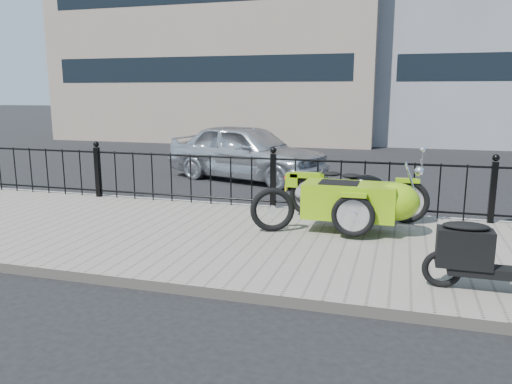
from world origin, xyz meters
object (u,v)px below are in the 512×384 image
(scooter, at_px, (490,255))
(spare_tire, at_px, (272,210))
(motorcycle_sidecar, at_px, (362,199))
(sedan_car, at_px, (247,152))

(scooter, height_order, spare_tire, scooter)
(scooter, bearing_deg, motorcycle_sidecar, 125.85)
(scooter, xyz_separation_m, spare_tire, (-2.67, 1.55, -0.07))
(motorcycle_sidecar, xyz_separation_m, sedan_car, (-3.12, 4.31, 0.09))
(motorcycle_sidecar, relative_size, scooter, 1.53)
(motorcycle_sidecar, height_order, scooter, scooter)
(motorcycle_sidecar, distance_m, scooter, 2.43)
(spare_tire, bearing_deg, motorcycle_sidecar, 18.78)
(motorcycle_sidecar, bearing_deg, scooter, -54.15)
(motorcycle_sidecar, distance_m, spare_tire, 1.32)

